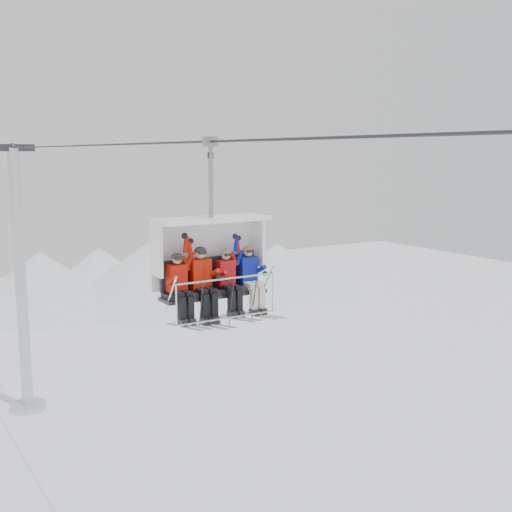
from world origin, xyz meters
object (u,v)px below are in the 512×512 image
skier_center_left (202,280)px  skier_center_right (228,279)px  chairlift_carrier (209,255)px  skier_far_right (250,276)px  lift_tower_right (22,300)px  skier_far_left (179,284)px

skier_center_left → skier_center_right: bearing=-1.2°
chairlift_carrier → skier_far_right: 1.09m
lift_tower_right → chairlift_carrier: bearing=-90.0°
lift_tower_right → skier_far_right: bearing=-87.4°
chairlift_carrier → skier_center_left: 0.66m
skier_center_left → skier_center_right: skier_center_left is taller
chairlift_carrier → skier_center_left: size_ratio=2.23×
chairlift_carrier → skier_center_right: bearing=-44.7°
lift_tower_right → skier_center_right: (0.32, -20.29, 4.43)m
skier_center_right → skier_far_right: skier_far_right is taller
lift_tower_right → skier_far_left: lift_tower_right is taller
lift_tower_right → skier_far_left: (-0.91, -20.29, 4.43)m
skier_center_right → skier_center_left: bearing=178.8°
skier_center_left → lift_tower_right: bearing=89.0°
skier_far_right → skier_far_left: bearing=-179.9°
skier_center_right → chairlift_carrier: bearing=135.3°
lift_tower_right → skier_far_right: 20.79m
skier_center_right → skier_far_right: (0.59, 0.00, 0.02)m
chairlift_carrier → skier_center_left: (-0.34, -0.30, -0.48)m
lift_tower_right → skier_center_right: bearing=-89.1°
lift_tower_right → skier_far_left: bearing=-92.6°
lift_tower_right → skier_center_left: bearing=-91.0°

